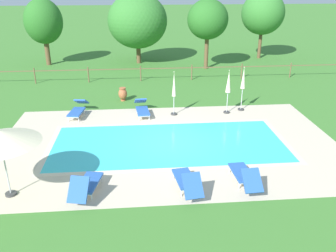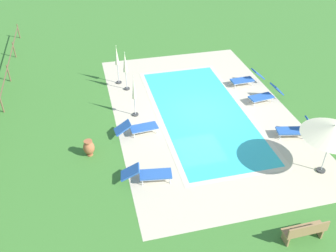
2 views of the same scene
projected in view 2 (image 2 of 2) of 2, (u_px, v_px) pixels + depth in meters
The scene contains 15 objects.
ground_plane at pixel (202, 112), 19.20m from camera, with size 160.00×160.00×0.00m, color #3D752D.
pool_deck_paving at pixel (202, 112), 19.20m from camera, with size 14.48×8.94×0.01m, color beige.
swimming_pool_water at pixel (202, 112), 19.20m from camera, with size 9.80×4.27×0.01m, color #38C6D1.
pool_coping_rim at pixel (202, 112), 19.19m from camera, with size 10.28×4.75×0.01m.
sun_lounger_north_near_steps at pixel (138, 128), 17.45m from camera, with size 0.78×2.09×0.76m.
sun_lounger_north_mid at pixel (297, 129), 17.29m from camera, with size 0.98×1.96×0.97m.
sun_lounger_north_far at pixel (266, 95), 19.92m from camera, with size 0.85×1.98×0.93m.
sun_lounger_north_end at pixel (247, 79), 21.48m from camera, with size 0.69×2.00×0.87m.
sun_lounger_south_near_corner at pixel (148, 174), 14.82m from camera, with size 0.89×2.11×0.76m.
patio_umbrella_open_foreground at pixel (333, 131), 14.29m from camera, with size 2.46×2.46×2.37m.
patio_umbrella_closed_row_west at pixel (125, 65), 20.32m from camera, with size 0.32×0.32×2.30m.
patio_umbrella_closed_row_mid_west at pixel (117, 59), 20.94m from camera, with size 0.32×0.32×2.36m.
patio_umbrella_closed_row_centre at pixel (134, 92), 18.19m from camera, with size 0.32×0.32×2.29m.
wooden_bench_lawn_side at pixel (305, 231), 12.37m from camera, with size 0.47×1.51×0.87m.
terracotta_urn_near_fence at pixel (89, 148), 16.12m from camera, with size 0.49×0.49×0.77m.
Camera 2 is at (-15.24, 5.56, 10.44)m, focal length 39.53 mm.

